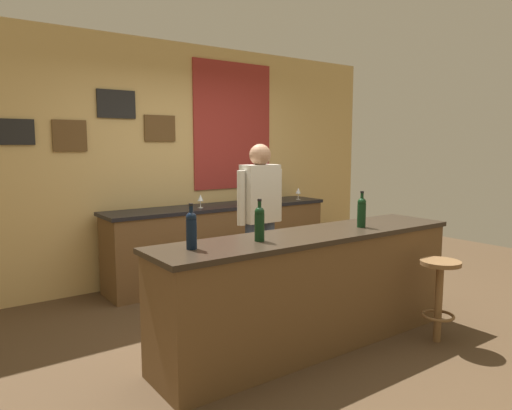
{
  "coord_description": "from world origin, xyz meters",
  "views": [
    {
      "loc": [
        -2.49,
        -3.1,
        1.61
      ],
      "look_at": [
        0.06,
        0.45,
        1.05
      ],
      "focal_mm": 32.99,
      "sensor_mm": 36.0,
      "label": 1
    }
  ],
  "objects_px": {
    "wine_glass_b": "(270,192)",
    "wine_bottle_a": "(191,229)",
    "wine_glass_c": "(277,192)",
    "wine_bottle_b": "(259,222)",
    "wine_bottle_c": "(362,211)",
    "wine_glass_a": "(200,198)",
    "bar_stool": "(439,287)",
    "wine_glass_d": "(298,191)",
    "bartender": "(260,214)"
  },
  "relations": [
    {
      "from": "wine_glass_b",
      "to": "wine_bottle_a",
      "type": "bearing_deg",
      "value": -137.47
    },
    {
      "from": "wine_glass_b",
      "to": "wine_glass_c",
      "type": "relative_size",
      "value": 1.0
    },
    {
      "from": "wine_bottle_b",
      "to": "wine_bottle_c",
      "type": "bearing_deg",
      "value": -1.84
    },
    {
      "from": "wine_glass_a",
      "to": "wine_glass_c",
      "type": "height_order",
      "value": "same"
    },
    {
      "from": "wine_bottle_b",
      "to": "wine_bottle_c",
      "type": "relative_size",
      "value": 1.0
    },
    {
      "from": "bar_stool",
      "to": "wine_glass_b",
      "type": "bearing_deg",
      "value": 84.64
    },
    {
      "from": "wine_bottle_a",
      "to": "wine_glass_a",
      "type": "xyz_separation_m",
      "value": [
        1.14,
        1.93,
        -0.05
      ]
    },
    {
      "from": "wine_glass_c",
      "to": "wine_bottle_b",
      "type": "bearing_deg",
      "value": -130.97
    },
    {
      "from": "bar_stool",
      "to": "wine_glass_c",
      "type": "bearing_deg",
      "value": 82.19
    },
    {
      "from": "wine_glass_a",
      "to": "wine_glass_c",
      "type": "distance_m",
      "value": 1.15
    },
    {
      "from": "wine_bottle_b",
      "to": "wine_glass_b",
      "type": "height_order",
      "value": "wine_bottle_b"
    },
    {
      "from": "wine_glass_a",
      "to": "wine_glass_d",
      "type": "relative_size",
      "value": 1.0
    },
    {
      "from": "wine_bottle_b",
      "to": "wine_glass_c",
      "type": "height_order",
      "value": "wine_bottle_b"
    },
    {
      "from": "wine_bottle_b",
      "to": "wine_glass_a",
      "type": "bearing_deg",
      "value": 72.75
    },
    {
      "from": "wine_bottle_b",
      "to": "wine_glass_a",
      "type": "xyz_separation_m",
      "value": [
        0.62,
        1.98,
        -0.05
      ]
    },
    {
      "from": "wine_glass_b",
      "to": "bartender",
      "type": "bearing_deg",
      "value": -131.17
    },
    {
      "from": "bar_stool",
      "to": "wine_bottle_a",
      "type": "bearing_deg",
      "value": 162.74
    },
    {
      "from": "wine_bottle_c",
      "to": "wine_glass_b",
      "type": "xyz_separation_m",
      "value": [
        0.62,
        2.08,
        -0.05
      ]
    },
    {
      "from": "wine_glass_b",
      "to": "wine_glass_c",
      "type": "xyz_separation_m",
      "value": [
        0.11,
        -0.01,
        0.0
      ]
    },
    {
      "from": "bartender",
      "to": "wine_glass_a",
      "type": "bearing_deg",
      "value": 96.23
    },
    {
      "from": "wine_bottle_b",
      "to": "wine_glass_c",
      "type": "distance_m",
      "value": 2.7
    },
    {
      "from": "wine_bottle_a",
      "to": "wine_glass_d",
      "type": "relative_size",
      "value": 1.97
    },
    {
      "from": "wine_bottle_b",
      "to": "wine_glass_a",
      "type": "height_order",
      "value": "wine_bottle_b"
    },
    {
      "from": "bartender",
      "to": "wine_bottle_b",
      "type": "xyz_separation_m",
      "value": [
        -0.72,
        -0.98,
        0.12
      ]
    },
    {
      "from": "wine_bottle_b",
      "to": "wine_glass_b",
      "type": "relative_size",
      "value": 1.97
    },
    {
      "from": "wine_bottle_c",
      "to": "wine_glass_d",
      "type": "bearing_deg",
      "value": 62.86
    },
    {
      "from": "wine_glass_b",
      "to": "wine_bottle_b",
      "type": "bearing_deg",
      "value": -128.95
    },
    {
      "from": "bartender",
      "to": "bar_stool",
      "type": "distance_m",
      "value": 1.75
    },
    {
      "from": "bar_stool",
      "to": "wine_bottle_b",
      "type": "relative_size",
      "value": 2.22
    },
    {
      "from": "wine_glass_c",
      "to": "wine_glass_d",
      "type": "bearing_deg",
      "value": -13.5
    },
    {
      "from": "wine_bottle_c",
      "to": "wine_glass_b",
      "type": "distance_m",
      "value": 2.17
    },
    {
      "from": "wine_bottle_a",
      "to": "wine_bottle_b",
      "type": "relative_size",
      "value": 1.0
    },
    {
      "from": "wine_bottle_a",
      "to": "wine_bottle_b",
      "type": "height_order",
      "value": "same"
    },
    {
      "from": "wine_glass_b",
      "to": "wine_glass_a",
      "type": "bearing_deg",
      "value": -176.2
    },
    {
      "from": "wine_glass_d",
      "to": "wine_bottle_b",
      "type": "bearing_deg",
      "value": -136.4
    },
    {
      "from": "bartender",
      "to": "wine_glass_c",
      "type": "bearing_deg",
      "value": 45.24
    },
    {
      "from": "wine_glass_c",
      "to": "wine_glass_a",
      "type": "bearing_deg",
      "value": -177.26
    },
    {
      "from": "bartender",
      "to": "wine_bottle_c",
      "type": "distance_m",
      "value": 1.07
    },
    {
      "from": "bartender",
      "to": "wine_glass_b",
      "type": "distance_m",
      "value": 1.42
    },
    {
      "from": "wine_bottle_a",
      "to": "wine_glass_b",
      "type": "relative_size",
      "value": 1.97
    },
    {
      "from": "bartender",
      "to": "wine_glass_c",
      "type": "xyz_separation_m",
      "value": [
        1.04,
        1.05,
        0.07
      ]
    },
    {
      "from": "bar_stool",
      "to": "wine_glass_d",
      "type": "relative_size",
      "value": 4.39
    },
    {
      "from": "wine_bottle_b",
      "to": "wine_glass_a",
      "type": "distance_m",
      "value": 2.07
    },
    {
      "from": "wine_glass_b",
      "to": "wine_glass_c",
      "type": "distance_m",
      "value": 0.11
    },
    {
      "from": "bar_stool",
      "to": "wine_glass_b",
      "type": "relative_size",
      "value": 4.39
    },
    {
      "from": "wine_bottle_b",
      "to": "wine_glass_d",
      "type": "relative_size",
      "value": 1.97
    },
    {
      "from": "bar_stool",
      "to": "wine_glass_c",
      "type": "relative_size",
      "value": 4.39
    },
    {
      "from": "bartender",
      "to": "wine_glass_b",
      "type": "height_order",
      "value": "bartender"
    },
    {
      "from": "wine_glass_c",
      "to": "bartender",
      "type": "bearing_deg",
      "value": -134.76
    },
    {
      "from": "wine_bottle_c",
      "to": "wine_glass_d",
      "type": "xyz_separation_m",
      "value": [
        1.02,
        2.0,
        -0.05
      ]
    }
  ]
}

